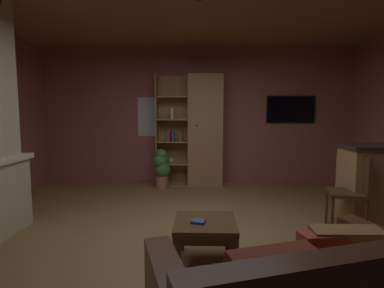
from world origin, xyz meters
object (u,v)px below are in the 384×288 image
wall_mounted_tv (290,109)px  bookshelf_cabinet (201,131)px  coffee_table (205,230)px  table_book_0 (198,222)px  dining_chair (354,188)px  potted_floor_plant (162,168)px

wall_mounted_tv → bookshelf_cabinet: bearing=-173.3°
bookshelf_cabinet → wall_mounted_tv: (1.78, 0.21, 0.42)m
bookshelf_cabinet → wall_mounted_tv: bearing=6.7°
coffee_table → table_book_0: table_book_0 is taller
bookshelf_cabinet → coffee_table: size_ratio=3.69×
table_book_0 → wall_mounted_tv: bearing=62.0°
bookshelf_cabinet → dining_chair: bearing=-51.7°
dining_chair → potted_floor_plant: dining_chair is taller
bookshelf_cabinet → potted_floor_plant: 1.03m
coffee_table → table_book_0: 0.13m
wall_mounted_tv → coffee_table: bearing=-117.5°
potted_floor_plant → wall_mounted_tv: bearing=10.8°
table_book_0 → potted_floor_plant: potted_floor_plant is taller
dining_chair → wall_mounted_tv: size_ratio=0.98×
table_book_0 → coffee_table: bearing=40.8°
bookshelf_cabinet → coffee_table: bearing=-89.3°
potted_floor_plant → coffee_table: bearing=-74.8°
bookshelf_cabinet → coffee_table: (0.04, -3.13, -0.74)m
coffee_table → dining_chair: 1.97m
potted_floor_plant → wall_mounted_tv: (2.52, 0.48, 1.10)m
bookshelf_cabinet → table_book_0: size_ratio=17.44×
dining_chair → wall_mounted_tv: wall_mounted_tv is taller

